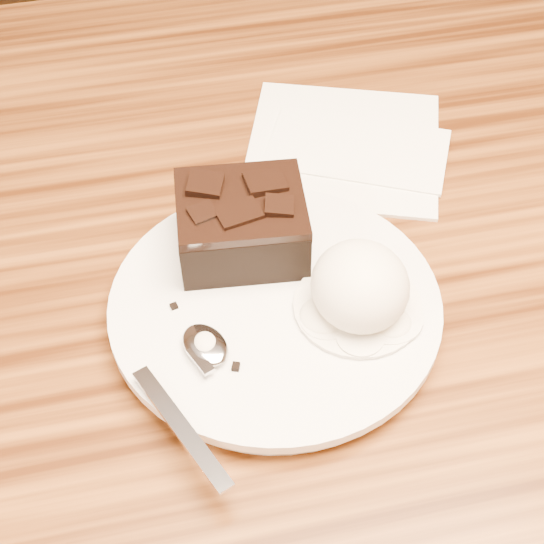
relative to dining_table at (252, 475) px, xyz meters
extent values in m
cylinder|color=white|center=(0.01, -0.08, 0.38)|extent=(0.24, 0.24, 0.02)
cube|color=black|center=(0.00, -0.02, 0.42)|extent=(0.10, 0.09, 0.04)
ellipsoid|color=white|center=(0.06, -0.10, 0.42)|extent=(0.07, 0.07, 0.06)
cylinder|color=white|center=(0.06, -0.10, 0.40)|extent=(0.09, 0.09, 0.00)
cube|color=white|center=(0.11, 0.09, 0.38)|extent=(0.21, 0.21, 0.01)
cube|color=black|center=(-0.03, -0.13, 0.40)|extent=(0.01, 0.01, 0.00)
cube|color=black|center=(-0.06, -0.07, 0.40)|extent=(0.01, 0.01, 0.00)
camera|label=1|loc=(-0.08, -0.46, 0.87)|focal=56.77mm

